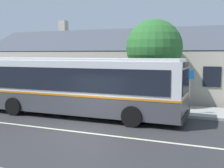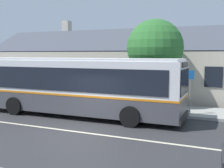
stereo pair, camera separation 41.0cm
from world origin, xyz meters
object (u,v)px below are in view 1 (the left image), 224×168
object	(u,v)px
bench_by_building	(5,91)
bench_down_street	(58,95)
transit_bus	(76,85)
bus_stop_sign	(190,87)
street_tree_primary	(153,50)

from	to	relation	value
bench_by_building	bench_down_street	size ratio (longest dim) A/B	1.04
transit_bus	bench_down_street	xyz separation A→B (m)	(-3.05, 2.82, -1.13)
bench_by_building	bus_stop_sign	distance (m)	13.92
bench_down_street	street_tree_primary	xyz separation A→B (m)	(6.41, 0.88, 3.07)
transit_bus	street_tree_primary	world-z (taller)	street_tree_primary
bench_down_street	bus_stop_sign	bearing A→B (deg)	-4.68
bench_by_building	street_tree_primary	distance (m)	11.75
bench_by_building	bench_down_street	xyz separation A→B (m)	(4.92, -0.31, -0.00)
bench_by_building	bus_stop_sign	bearing A→B (deg)	-4.28
bench_by_building	bus_stop_sign	xyz separation A→B (m)	(13.84, -1.04, 1.06)
bench_by_building	transit_bus	bearing A→B (deg)	-21.43
transit_bus	street_tree_primary	xyz separation A→B (m)	(3.36, 3.70, 1.94)
transit_bus	bus_stop_sign	xyz separation A→B (m)	(5.87, 2.09, -0.07)
bench_by_building	bench_down_street	distance (m)	4.93
street_tree_primary	bus_stop_sign	bearing A→B (deg)	-32.64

